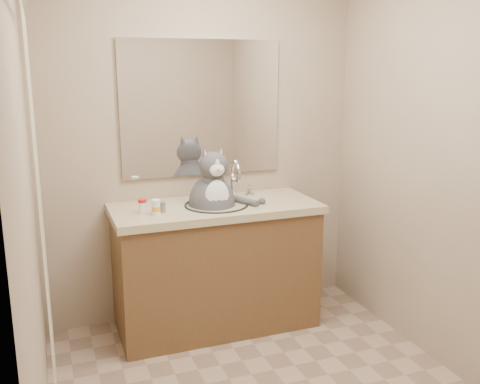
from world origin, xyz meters
The scene contains 8 objects.
room centered at (0.00, 0.00, 1.20)m, with size 2.22×2.52×2.42m.
vanity centered at (0.00, 0.96, 0.44)m, with size 1.34×0.59×1.12m.
mirror centered at (0.00, 1.24, 1.45)m, with size 1.10×0.02×0.90m, color white.
shower_curtain centered at (-1.05, 0.10, 1.03)m, with size 0.02×1.30×1.93m.
cat centered at (-0.02, 0.96, 0.88)m, with size 0.43×0.34×0.60m.
pill_bottle_redcap centered at (-0.48, 0.92, 0.90)m, with size 0.05×0.05×0.09m.
pill_bottle_orange centered at (-0.41, 0.86, 0.90)m, with size 0.07×0.07×0.09m.
grey_canister centered at (-0.36, 0.90, 0.88)m, with size 0.05×0.05×0.06m.
Camera 1 is at (-1.02, -2.24, 1.73)m, focal length 40.00 mm.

